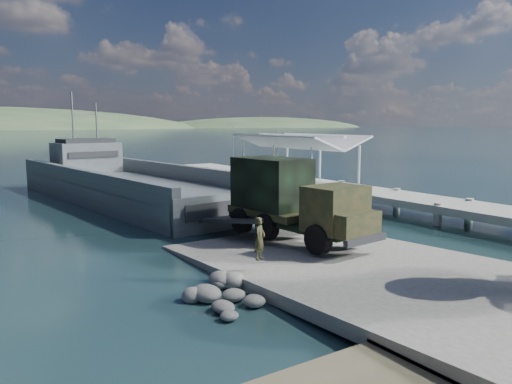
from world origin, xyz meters
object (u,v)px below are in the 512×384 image
object	(u,v)px
soldier	(260,248)
military_truck	(291,199)
pier	(306,177)
landing_craft	(132,191)
sailboat_near	(278,175)
sailboat_far	(234,169)

from	to	relation	value
soldier	military_truck	bearing A→B (deg)	6.59
pier	landing_craft	distance (m)	14.87
pier	sailboat_near	size ratio (longest dim) A/B	7.65
pier	sailboat_near	distance (m)	14.08
pier	sailboat_far	size ratio (longest dim) A/B	7.15
landing_craft	military_truck	xyz separation A→B (m)	(1.40, -19.31, 1.66)
pier	soldier	world-z (taller)	pier
pier	sailboat_near	world-z (taller)	sailboat_near
pier	soldier	size ratio (longest dim) A/B	25.84
pier	sailboat_far	xyz separation A→B (m)	(5.23, 21.10, -1.27)
sailboat_near	sailboat_far	distance (m)	8.55
landing_craft	sailboat_near	xyz separation A→B (m)	(20.11, 7.55, -0.50)
pier	sailboat_far	bearing A→B (deg)	76.08
pier	landing_craft	world-z (taller)	landing_craft
sailboat_near	landing_craft	bearing A→B (deg)	-173.19
sailboat_near	sailboat_far	world-z (taller)	sailboat_far
sailboat_far	pier	bearing A→B (deg)	-119.58
pier	military_truck	xyz separation A→B (m)	(-12.56, -14.26, 0.87)
military_truck	sailboat_far	bearing A→B (deg)	57.71
pier	landing_craft	xyz separation A→B (m)	(-13.96, 5.05, -0.79)
landing_craft	sailboat_far	distance (m)	25.02
sailboat_near	sailboat_far	size ratio (longest dim) A/B	0.93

